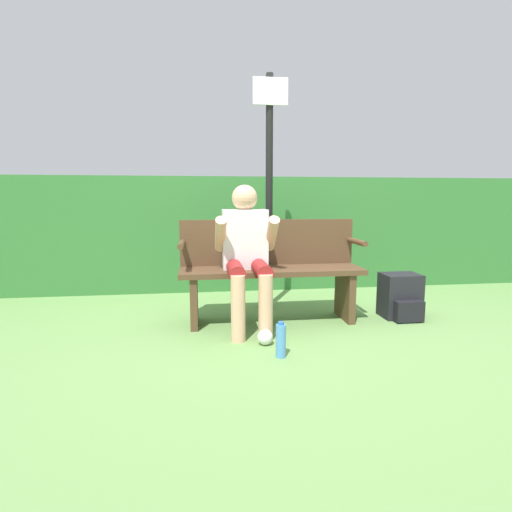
{
  "coord_description": "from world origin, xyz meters",
  "views": [
    {
      "loc": [
        -0.59,
        -3.37,
        1.08
      ],
      "look_at": [
        -0.15,
        -0.1,
        0.6
      ],
      "focal_mm": 28.0,
      "sensor_mm": 36.0,
      "label": 1
    }
  ],
  "objects_px": {
    "parked_car": "(358,211)",
    "person_seated": "(246,248)",
    "park_bench": "(270,268)",
    "backpack": "(401,297)",
    "water_bottle": "(281,340)",
    "signpost": "(269,179)"
  },
  "relations": [
    {
      "from": "parked_car",
      "to": "person_seated",
      "type": "bearing_deg",
      "value": -105.96
    },
    {
      "from": "park_bench",
      "to": "backpack",
      "type": "xyz_separation_m",
      "value": [
        1.19,
        -0.09,
        -0.28
      ]
    },
    {
      "from": "park_bench",
      "to": "water_bottle",
      "type": "relative_size",
      "value": 6.35
    },
    {
      "from": "park_bench",
      "to": "backpack",
      "type": "distance_m",
      "value": 1.23
    },
    {
      "from": "park_bench",
      "to": "water_bottle",
      "type": "bearing_deg",
      "value": -94.83
    },
    {
      "from": "signpost",
      "to": "parked_car",
      "type": "height_order",
      "value": "signpost"
    },
    {
      "from": "person_seated",
      "to": "parked_car",
      "type": "xyz_separation_m",
      "value": [
        5.54,
        11.34,
        -0.05
      ]
    },
    {
      "from": "person_seated",
      "to": "parked_car",
      "type": "height_order",
      "value": "parked_car"
    },
    {
      "from": "park_bench",
      "to": "backpack",
      "type": "bearing_deg",
      "value": -4.3
    },
    {
      "from": "signpost",
      "to": "parked_car",
      "type": "bearing_deg",
      "value": 63.95
    },
    {
      "from": "person_seated",
      "to": "backpack",
      "type": "distance_m",
      "value": 1.5
    },
    {
      "from": "backpack",
      "to": "parked_car",
      "type": "height_order",
      "value": "parked_car"
    },
    {
      "from": "person_seated",
      "to": "backpack",
      "type": "relative_size",
      "value": 2.98
    },
    {
      "from": "backpack",
      "to": "signpost",
      "type": "height_order",
      "value": "signpost"
    },
    {
      "from": "person_seated",
      "to": "signpost",
      "type": "relative_size",
      "value": 0.53
    },
    {
      "from": "signpost",
      "to": "parked_car",
      "type": "xyz_separation_m",
      "value": [
        5.25,
        10.74,
        -0.65
      ]
    },
    {
      "from": "person_seated",
      "to": "park_bench",
      "type": "bearing_deg",
      "value": 31.87
    },
    {
      "from": "park_bench",
      "to": "signpost",
      "type": "xyz_separation_m",
      "value": [
        0.06,
        0.45,
        0.8
      ]
    },
    {
      "from": "park_bench",
      "to": "signpost",
      "type": "distance_m",
      "value": 0.92
    },
    {
      "from": "park_bench",
      "to": "parked_car",
      "type": "xyz_separation_m",
      "value": [
        5.31,
        11.2,
        0.15
      ]
    },
    {
      "from": "water_bottle",
      "to": "signpost",
      "type": "relative_size",
      "value": 0.11
    },
    {
      "from": "park_bench",
      "to": "signpost",
      "type": "bearing_deg",
      "value": 82.07
    }
  ]
}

